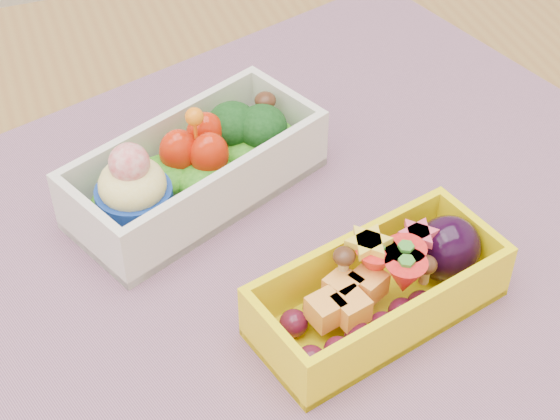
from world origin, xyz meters
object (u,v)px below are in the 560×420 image
object	(u,v)px
bento_white	(194,169)
placemat	(271,264)
bento_yellow	(383,287)
table	(357,385)

from	to	relation	value
bento_white	placemat	bearing A→B (deg)	-94.36
bento_white	bento_yellow	distance (m)	0.15
table	bento_yellow	xyz separation A→B (m)	(-0.00, -0.02, 0.12)
table	bento_yellow	bearing A→B (deg)	-94.38
table	bento_yellow	size ratio (longest dim) A/B	7.64
bento_white	bento_yellow	xyz separation A→B (m)	(0.07, -0.13, -0.00)
placemat	bento_white	size ratio (longest dim) A/B	3.07
bento_white	bento_yellow	world-z (taller)	bento_white
placemat	bento_yellow	world-z (taller)	bento_yellow
placemat	bento_white	distance (m)	0.08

